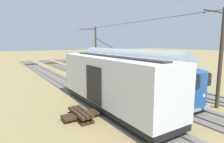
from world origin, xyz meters
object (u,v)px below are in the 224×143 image
(vintage_streetcar, at_px, (125,68))
(spare_tie_stack, at_px, (81,115))
(catenary_pole_mid_near, at_px, (220,57))
(boxcar_adjacent, at_px, (112,81))
(catenary_pole_foreground, at_px, (95,49))

(vintage_streetcar, xyz_separation_m, spare_tie_stack, (7.17, 4.93, -1.99))
(catenary_pole_mid_near, height_order, spare_tie_stack, catenary_pole_mid_near)
(boxcar_adjacent, relative_size, catenary_pole_foreground, 1.55)
(boxcar_adjacent, distance_m, spare_tie_stack, 3.27)
(catenary_pole_mid_near, bearing_deg, vintage_streetcar, -74.36)
(catenary_pole_foreground, xyz_separation_m, catenary_pole_mid_near, (0.00, 19.92, 0.00))
(boxcar_adjacent, relative_size, catenary_pole_mid_near, 1.55)
(boxcar_adjacent, relative_size, spare_tie_stack, 4.79)
(vintage_streetcar, bearing_deg, boxcar_adjacent, 45.16)
(catenary_pole_mid_near, distance_m, spare_tie_stack, 10.83)
(catenary_pole_foreground, bearing_deg, catenary_pole_mid_near, 90.00)
(vintage_streetcar, distance_m, boxcar_adjacent, 6.42)
(boxcar_adjacent, height_order, catenary_pole_mid_near, catenary_pole_mid_near)
(spare_tie_stack, bearing_deg, catenary_pole_mid_near, 159.32)
(vintage_streetcar, relative_size, boxcar_adjacent, 1.56)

